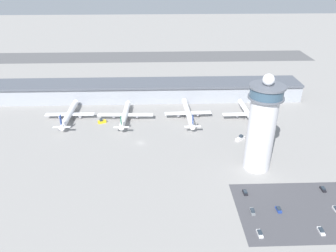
{
  "coord_description": "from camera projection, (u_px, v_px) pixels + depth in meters",
  "views": [
    {
      "loc": [
        11.06,
        -174.09,
        102.18
      ],
      "look_at": [
        17.22,
        5.76,
        8.48
      ],
      "focal_mm": 35.0,
      "sensor_mm": 36.0,
      "label": 1
    }
  ],
  "objects": [
    {
      "name": "runway_strip",
      "position": [
        147.0,
        57.0,
        373.03
      ],
      "size": [
        370.02,
        44.0,
        0.01
      ],
      "primitive_type": "cube",
      "color": "#515154",
      "rests_on": "ground"
    },
    {
      "name": "car_silver_sedan",
      "position": [
        279.0,
        209.0,
        147.59
      ],
      "size": [
        1.96,
        4.11,
        1.5
      ],
      "color": "black",
      "rests_on": "ground"
    },
    {
      "name": "airplane_gate_alpha",
      "position": [
        69.0,
        114.0,
        228.55
      ],
      "size": [
        34.16,
        42.12,
        12.62
      ],
      "color": "white",
      "rests_on": "ground"
    },
    {
      "name": "airplane_gate_delta",
      "position": [
        248.0,
        114.0,
        227.97
      ],
      "size": [
        35.63,
        45.83,
        11.83
      ],
      "color": "white",
      "rests_on": "ground"
    },
    {
      "name": "car_red_hatchback",
      "position": [
        321.0,
        231.0,
        136.14
      ],
      "size": [
        1.86,
        4.67,
        1.4
      ],
      "color": "black",
      "rests_on": "ground"
    },
    {
      "name": "parking_lot_surface",
      "position": [
        308.0,
        210.0,
        147.95
      ],
      "size": [
        64.0,
        40.0,
        0.01
      ],
      "primitive_type": "cube",
      "color": "#424247",
      "rests_on": "ground"
    },
    {
      "name": "control_tower",
      "position": [
        262.0,
        126.0,
        167.07
      ],
      "size": [
        17.62,
        17.62,
        52.76
      ],
      "color": "silver",
      "rests_on": "ground"
    },
    {
      "name": "car_navy_sedan",
      "position": [
        323.0,
        189.0,
        160.44
      ],
      "size": [
        1.85,
        4.12,
        1.54
      ],
      "color": "black",
      "rests_on": "ground"
    },
    {
      "name": "airplane_gate_bravo",
      "position": [
        125.0,
        115.0,
        227.16
      ],
      "size": [
        38.91,
        40.81,
        11.95
      ],
      "color": "white",
      "rests_on": "ground"
    },
    {
      "name": "ground_plane",
      "position": [
        140.0,
        143.0,
        201.18
      ],
      "size": [
        1000.0,
        1000.0,
        0.0
      ],
      "primitive_type": "plane",
      "color": "gray"
    },
    {
      "name": "car_yellow_taxi",
      "position": [
        336.0,
        209.0,
        147.68
      ],
      "size": [
        1.91,
        4.49,
        1.51
      ],
      "color": "black",
      "rests_on": "ground"
    },
    {
      "name": "car_white_wagon",
      "position": [
        260.0,
        233.0,
        134.85
      ],
      "size": [
        1.98,
        4.51,
        1.52
      ],
      "color": "black",
      "rests_on": "ground"
    },
    {
      "name": "service_truck_fuel",
      "position": [
        240.0,
        138.0,
        204.32
      ],
      "size": [
        6.73,
        6.07,
        3.0
      ],
      "color": "black",
      "rests_on": "ground"
    },
    {
      "name": "service_truck_catering",
      "position": [
        102.0,
        121.0,
        225.01
      ],
      "size": [
        6.09,
        4.49,
        3.02
      ],
      "color": "black",
      "rests_on": "ground"
    },
    {
      "name": "car_maroon_suv",
      "position": [
        252.0,
        211.0,
        146.48
      ],
      "size": [
        1.89,
        4.75,
        1.57
      ],
      "color": "black",
      "rests_on": "ground"
    },
    {
      "name": "terminal_building",
      "position": [
        144.0,
        91.0,
        259.92
      ],
      "size": [
        246.68,
        25.0,
        14.15
      ],
      "color": "#9399A3",
      "rests_on": "ground"
    },
    {
      "name": "car_grey_coupe",
      "position": [
        245.0,
        192.0,
        158.26
      ],
      "size": [
        1.96,
        4.14,
        1.48
      ],
      "color": "black",
      "rests_on": "ground"
    },
    {
      "name": "airplane_gate_charlie",
      "position": [
        188.0,
        113.0,
        229.41
      ],
      "size": [
        33.05,
        44.69,
        12.44
      ],
      "color": "white",
      "rests_on": "ground"
    }
  ]
}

